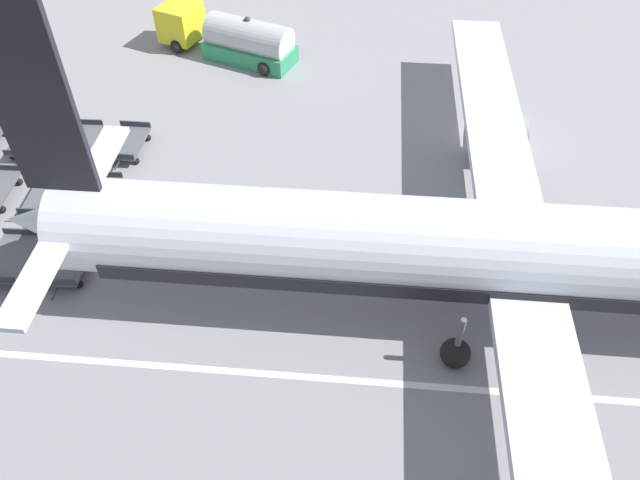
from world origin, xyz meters
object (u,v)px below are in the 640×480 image
baggage_dolly_row_far_col_b (99,198)px  baggage_dolly_row_far_col_c (68,261)px  fuel_tanker_secondary (233,38)px  baggage_dolly_row_mid_a_col_a (31,140)px  baggage_dolly_row_mid_b_col_c (11,259)px  baggage_dolly_row_mid_b_col_b (48,195)px  baggage_dolly_row_far_col_a (128,144)px  airplane (551,256)px  baggage_dolly_row_mid_b_col_a (80,142)px

baggage_dolly_row_far_col_b → baggage_dolly_row_far_col_c: size_ratio=1.00×
fuel_tanker_secondary → baggage_dolly_row_far_col_b: fuel_tanker_secondary is taller
fuel_tanker_secondary → baggage_dolly_row_mid_a_col_a: fuel_tanker_secondary is taller
baggage_dolly_row_mid_a_col_a → baggage_dolly_row_mid_b_col_c: bearing=11.6°
baggage_dolly_row_mid_a_col_a → baggage_dolly_row_far_col_c: bearing=26.0°
baggage_dolly_row_mid_b_col_b → baggage_dolly_row_far_col_a: 5.33m
fuel_tanker_secondary → airplane: bearing=32.9°
baggage_dolly_row_mid_b_col_a → baggage_dolly_row_far_col_a: same height
baggage_dolly_row_mid_b_col_b → baggage_dolly_row_far_col_c: same height
baggage_dolly_row_mid_b_col_b → baggage_dolly_row_far_col_b: (0.22, 2.62, 0.00)m
fuel_tanker_secondary → baggage_dolly_row_far_col_c: size_ratio=2.54×
baggage_dolly_row_far_col_b → baggage_dolly_row_mid_b_col_c: bearing=-36.2°
baggage_dolly_row_mid_b_col_c → baggage_dolly_row_far_col_a: size_ratio=0.99×
fuel_tanker_secondary → baggage_dolly_row_mid_b_col_c: 20.94m
fuel_tanker_secondary → baggage_dolly_row_far_col_a: (10.45, -5.02, -0.79)m
fuel_tanker_secondary → baggage_dolly_row_mid_b_col_a: (10.20, -7.71, -0.79)m
baggage_dolly_row_mid_b_col_a → baggage_dolly_row_far_col_c: (9.07, 1.75, 0.00)m
baggage_dolly_row_mid_b_col_a → baggage_dolly_row_mid_a_col_a: bearing=-93.5°
baggage_dolly_row_mid_b_col_b → baggage_dolly_row_far_col_c: size_ratio=1.00×
baggage_dolly_row_mid_b_col_c → fuel_tanker_secondary: bearing=155.7°
baggage_dolly_row_mid_b_col_c → baggage_dolly_row_far_col_b: 5.12m
baggage_dolly_row_mid_b_col_b → baggage_dolly_row_far_col_c: 5.07m
airplane → baggage_dolly_row_far_col_a: size_ratio=11.56×
airplane → baggage_dolly_row_far_col_b: airplane is taller
fuel_tanker_secondary → baggage_dolly_row_mid_b_col_c: fuel_tanker_secondary is taller
baggage_dolly_row_mid_a_col_a → baggage_dolly_row_far_col_a: size_ratio=0.99×
baggage_dolly_row_far_col_b → baggage_dolly_row_far_col_c: 4.35m
baggage_dolly_row_mid_a_col_a → baggage_dolly_row_far_col_b: bearing=44.8°
airplane → fuel_tanker_secondary: bearing=-147.1°
baggage_dolly_row_mid_a_col_a → baggage_dolly_row_far_col_a: (0.41, 5.44, 0.00)m
baggage_dolly_row_mid_b_col_a → baggage_dolly_row_mid_b_col_b: (4.52, -0.49, 0.00)m
baggage_dolly_row_mid_b_col_a → baggage_dolly_row_far_col_b: same height
baggage_dolly_row_far_col_b → baggage_dolly_row_far_col_a: bearing=172.9°
fuel_tanker_secondary → baggage_dolly_row_mid_b_col_c: bearing=-24.3°
baggage_dolly_row_mid_b_col_b → baggage_dolly_row_mid_b_col_c: same height
baggage_dolly_row_mid_b_col_c → baggage_dolly_row_mid_b_col_a: bearing=174.2°
baggage_dolly_row_far_col_c → baggage_dolly_row_mid_b_col_b: bearing=-153.8°
fuel_tanker_secondary → baggage_dolly_row_far_col_c: 20.19m
baggage_dolly_row_far_col_a → fuel_tanker_secondary: bearing=154.3°
fuel_tanker_secondary → baggage_dolly_row_far_col_c: bearing=-17.2°
baggage_dolly_row_mid_a_col_a → baggage_dolly_row_mid_b_col_a: 2.75m
baggage_dolly_row_mid_b_col_a → baggage_dolly_row_far_col_b: 5.19m
baggage_dolly_row_far_col_c → baggage_dolly_row_mid_a_col_a: bearing=-154.0°
baggage_dolly_row_mid_b_col_c → baggage_dolly_row_far_col_a: same height
fuel_tanker_secondary → baggage_dolly_row_far_col_c: fuel_tanker_secondary is taller
airplane → baggage_dolly_row_far_col_c: 20.73m
airplane → baggage_dolly_row_mid_b_col_a: 25.27m
airplane → baggage_dolly_row_mid_b_col_a: (-11.98, -22.04, -3.05)m
airplane → baggage_dolly_row_far_col_a: bearing=-121.2°
baggage_dolly_row_far_col_a → baggage_dolly_row_mid_a_col_a: bearing=-94.3°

